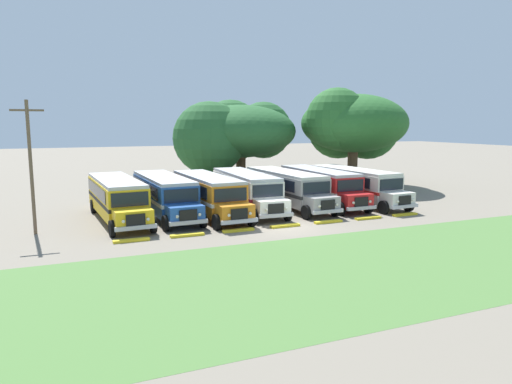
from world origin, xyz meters
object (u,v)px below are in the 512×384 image
(parked_bus_slot_1, at_px, (164,194))
(utility_pole, at_px, (31,164))
(broad_shade_tree, at_px, (235,133))
(parked_bus_slot_0, at_px, (117,197))
(parked_bus_slot_5, at_px, (320,185))
(parked_bus_slot_4, at_px, (287,187))
(parked_bus_slot_3, at_px, (246,189))
(parked_bus_slot_6, at_px, (355,184))
(parked_bus_slot_2, at_px, (208,193))
(secondary_tree, at_px, (351,125))

(parked_bus_slot_1, distance_m, utility_pole, 9.08)
(broad_shade_tree, bearing_deg, utility_pole, -139.31)
(utility_pole, bearing_deg, parked_bus_slot_0, 25.41)
(parked_bus_slot_5, bearing_deg, parked_bus_slot_4, -86.32)
(parked_bus_slot_3, relative_size, broad_shade_tree, 0.80)
(parked_bus_slot_3, distance_m, parked_bus_slot_4, 3.37)
(parked_bus_slot_0, bearing_deg, parked_bus_slot_4, 86.24)
(parked_bus_slot_4, distance_m, utility_pole, 18.24)
(parked_bus_slot_5, relative_size, broad_shade_tree, 0.80)
(parked_bus_slot_1, bearing_deg, utility_pole, -75.04)
(parked_bus_slot_1, relative_size, parked_bus_slot_5, 1.00)
(broad_shade_tree, relative_size, utility_pole, 1.73)
(parked_bus_slot_5, relative_size, parked_bus_slot_6, 0.99)
(parked_bus_slot_0, height_order, parked_bus_slot_2, same)
(parked_bus_slot_0, xyz_separation_m, parked_bus_slot_5, (16.03, 0.18, 0.00))
(parked_bus_slot_5, bearing_deg, parked_bus_slot_6, 77.15)
(parked_bus_slot_0, relative_size, parked_bus_slot_5, 1.01)
(parked_bus_slot_1, relative_size, parked_bus_slot_3, 1.00)
(broad_shade_tree, distance_m, secondary_tree, 12.17)
(parked_bus_slot_5, height_order, utility_pole, utility_pole)
(parked_bus_slot_1, distance_m, parked_bus_slot_3, 6.23)
(utility_pole, bearing_deg, parked_bus_slot_3, 9.68)
(parked_bus_slot_0, bearing_deg, parked_bus_slot_6, 84.77)
(secondary_tree, bearing_deg, parked_bus_slot_3, -150.06)
(parked_bus_slot_1, bearing_deg, parked_bus_slot_3, 86.43)
(parked_bus_slot_1, xyz_separation_m, parked_bus_slot_2, (2.98, -0.87, 0.00))
(parked_bus_slot_5, distance_m, secondary_tree, 13.28)
(parked_bus_slot_3, xyz_separation_m, broad_shade_tree, (4.11, 13.55, 3.99))
(parked_bus_slot_4, xyz_separation_m, parked_bus_slot_6, (6.05, -0.49, 0.00))
(parked_bus_slot_1, height_order, parked_bus_slot_6, same)
(parked_bus_slot_0, distance_m, utility_pole, 6.15)
(parked_bus_slot_5, distance_m, broad_shade_tree, 14.25)
(secondary_tree, bearing_deg, utility_pole, -159.27)
(parked_bus_slot_6, height_order, broad_shade_tree, broad_shade_tree)
(parked_bus_slot_6, bearing_deg, parked_bus_slot_4, -98.05)
(parked_bus_slot_0, xyz_separation_m, parked_bus_slot_4, (12.86, -0.01, 0.00))
(parked_bus_slot_4, bearing_deg, parked_bus_slot_3, -94.45)
(parked_bus_slot_0, relative_size, parked_bus_slot_4, 1.00)
(parked_bus_slot_3, bearing_deg, broad_shade_tree, 165.08)
(secondary_tree, bearing_deg, parked_bus_slot_0, -160.25)
(parked_bus_slot_1, distance_m, secondary_tree, 23.71)
(parked_bus_slot_2, height_order, utility_pole, utility_pole)
(parked_bus_slot_1, xyz_separation_m, utility_pole, (-8.30, -2.60, 2.62))
(parked_bus_slot_0, relative_size, utility_pole, 1.39)
(parked_bus_slot_1, distance_m, parked_bus_slot_4, 9.60)
(parked_bus_slot_1, bearing_deg, parked_bus_slot_0, -88.71)
(parked_bus_slot_2, bearing_deg, broad_shade_tree, 150.52)
(parked_bus_slot_2, xyz_separation_m, secondary_tree, (18.54, 9.55, 4.83))
(parked_bus_slot_0, distance_m, parked_bus_slot_6, 18.93)
(parked_bus_slot_5, relative_size, utility_pole, 1.37)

